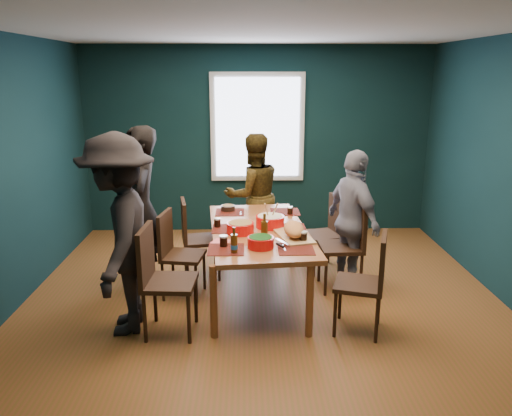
{
  "coord_description": "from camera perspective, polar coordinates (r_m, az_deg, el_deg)",
  "views": [
    {
      "loc": [
        -0.18,
        -4.76,
        2.32
      ],
      "look_at": [
        -0.07,
        0.19,
        0.97
      ],
      "focal_mm": 35.0,
      "sensor_mm": 36.0,
      "label": 1
    }
  ],
  "objects": [
    {
      "name": "napkin_c",
      "position": [
        4.59,
        4.53,
        -4.9
      ],
      "size": [
        0.17,
        0.17,
        0.0
      ],
      "primitive_type": "cube",
      "rotation": [
        0.0,
        0.0,
        0.58
      ],
      "color": "#F96975",
      "rests_on": "dining_table"
    },
    {
      "name": "cola_glass_b",
      "position": [
        4.81,
        5.43,
        -3.23
      ],
      "size": [
        0.08,
        0.08,
        0.1
      ],
      "color": "black",
      "rests_on": "dining_table"
    },
    {
      "name": "napkin_a",
      "position": [
        5.3,
        4.26,
        -2.09
      ],
      "size": [
        0.19,
        0.19,
        0.0
      ],
      "primitive_type": "cube",
      "rotation": [
        0.0,
        0.0,
        0.3
      ],
      "color": "#F96975",
      "rests_on": "dining_table"
    },
    {
      "name": "beer_bottle_a",
      "position": [
        4.5,
        -2.51,
        -4.1
      ],
      "size": [
        0.07,
        0.07,
        0.24
      ],
      "color": "#4D2E0D",
      "rests_on": "dining_table"
    },
    {
      "name": "small_bowl",
      "position": [
        5.87,
        -3.23,
        0.02
      ],
      "size": [
        0.16,
        0.16,
        0.07
      ],
      "color": "black",
      "rests_on": "dining_table"
    },
    {
      "name": "person_right",
      "position": [
        5.48,
        11.07,
        -1.44
      ],
      "size": [
        0.67,
        0.98,
        1.54
      ],
      "primitive_type": "imported",
      "rotation": [
        0.0,
        0.0,
        1.93
      ],
      "color": "white",
      "rests_on": "floor"
    },
    {
      "name": "cola_glass_c",
      "position": [
        5.73,
        3.91,
        -0.25
      ],
      "size": [
        0.07,
        0.07,
        0.09
      ],
      "color": "black",
      "rests_on": "dining_table"
    },
    {
      "name": "beer_bottle_b",
      "position": [
        4.83,
        0.97,
        -2.52
      ],
      "size": [
        0.07,
        0.07,
        0.26
      ],
      "color": "#4D2E0D",
      "rests_on": "dining_table"
    },
    {
      "name": "room",
      "position": [
        5.12,
        0.77,
        4.59
      ],
      "size": [
        5.01,
        5.01,
        2.71
      ],
      "color": "brown",
      "rests_on": "ground"
    },
    {
      "name": "cola_glass_d",
      "position": [
        5.26,
        -4.44,
        -1.63
      ],
      "size": [
        0.07,
        0.07,
        0.1
      ],
      "color": "black",
      "rests_on": "dining_table"
    },
    {
      "name": "chair_right_mid",
      "position": [
        5.52,
        10.63,
        -3.46
      ],
      "size": [
        0.46,
        0.46,
        0.98
      ],
      "rotation": [
        0.0,
        0.0,
        0.04
      ],
      "color": "black",
      "rests_on": "floor"
    },
    {
      "name": "chair_left_far",
      "position": [
        5.77,
        -7.18,
        -2.84
      ],
      "size": [
        0.49,
        0.49,
        0.93
      ],
      "rotation": [
        0.0,
        0.0,
        0.18
      ],
      "color": "black",
      "rests_on": "floor"
    },
    {
      "name": "bowl_salad",
      "position": [
        5.05,
        -1.81,
        -2.22
      ],
      "size": [
        0.28,
        0.28,
        0.11
      ],
      "color": "red",
      "rests_on": "dining_table"
    },
    {
      "name": "person_far_left",
      "position": [
        5.54,
        -12.99,
        -0.08
      ],
      "size": [
        0.53,
        0.71,
        1.78
      ],
      "primitive_type": "imported",
      "rotation": [
        0.0,
        0.0,
        4.88
      ],
      "color": "black",
      "rests_on": "floor"
    },
    {
      "name": "bowl_dumpling",
      "position": [
        5.25,
        1.61,
        -1.47
      ],
      "size": [
        0.3,
        0.3,
        0.28
      ],
      "color": "red",
      "rests_on": "dining_table"
    },
    {
      "name": "cola_glass_a",
      "position": [
        4.67,
        -3.72,
        -3.73
      ],
      "size": [
        0.08,
        0.08,
        0.11
      ],
      "color": "black",
      "rests_on": "dining_table"
    },
    {
      "name": "chair_right_far",
      "position": [
        6.03,
        8.37,
        -2.2
      ],
      "size": [
        0.51,
        0.51,
        0.91
      ],
      "rotation": [
        0.0,
        0.0,
        0.28
      ],
      "color": "black",
      "rests_on": "floor"
    },
    {
      "name": "bowl_herbs",
      "position": [
        4.64,
        0.53,
        -3.87
      ],
      "size": [
        0.25,
        0.25,
        0.11
      ],
      "color": "red",
      "rests_on": "dining_table"
    },
    {
      "name": "chair_left_near",
      "position": [
        4.58,
        -11.05,
        -7.24
      ],
      "size": [
        0.48,
        0.48,
        1.01
      ],
      "rotation": [
        0.0,
        0.0,
        -0.06
      ],
      "color": "black",
      "rests_on": "floor"
    },
    {
      "name": "chair_left_mid",
      "position": [
        5.34,
        -9.25,
        -4.49
      ],
      "size": [
        0.47,
        0.47,
        0.92
      ],
      "rotation": [
        0.0,
        0.0,
        -0.16
      ],
      "color": "black",
      "rests_on": "floor"
    },
    {
      "name": "person_back",
      "position": [
        6.4,
        -0.31,
        1.47
      ],
      "size": [
        0.93,
        0.82,
        1.58
      ],
      "primitive_type": "imported",
      "rotation": [
        0.0,
        0.0,
        3.48
      ],
      "color": "black",
      "rests_on": "floor"
    },
    {
      "name": "cutting_board",
      "position": [
        4.94,
        4.33,
        -2.6
      ],
      "size": [
        0.4,
        0.69,
        0.15
      ],
      "rotation": [
        0.0,
        0.0,
        0.26
      ],
      "color": "tan",
      "rests_on": "dining_table"
    },
    {
      "name": "chair_right_near",
      "position": [
        4.63,
        12.87,
        -7.59
      ],
      "size": [
        0.54,
        0.54,
        0.94
      ],
      "rotation": [
        0.0,
        0.0,
        -0.31
      ],
      "color": "black",
      "rests_on": "floor"
    },
    {
      "name": "napkin_b",
      "position": [
        4.82,
        -4.05,
        -3.86
      ],
      "size": [
        0.21,
        0.21,
        0.0
      ],
      "primitive_type": "cube",
      "rotation": [
        0.0,
        0.0,
        -0.37
      ],
      "color": "#F96975",
      "rests_on": "dining_table"
    },
    {
      "name": "person_near_left",
      "position": [
        4.62,
        -15.33,
        -2.99
      ],
      "size": [
        0.78,
        1.24,
        1.83
      ],
      "primitive_type": "imported",
      "rotation": [
        0.0,
        0.0,
        4.8
      ],
      "color": "black",
      "rests_on": "floor"
    },
    {
      "name": "dining_table",
      "position": [
        5.23,
        0.34,
        -3.11
      ],
      "size": [
        1.15,
        2.03,
        0.74
      ],
      "rotation": [
        0.0,
        0.0,
        0.09
      ],
      "color": "#A56031",
      "rests_on": "floor"
    }
  ]
}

